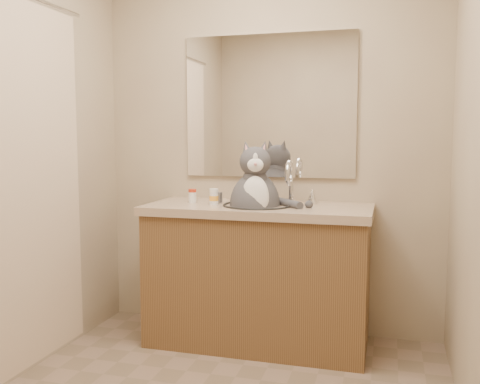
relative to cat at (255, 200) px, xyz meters
name	(u,v)px	position (x,y,z in m)	size (l,w,h in m)	color
room	(204,151)	(0.01, -0.94, 0.32)	(2.22, 2.52, 2.42)	#866F5D
vanity	(258,272)	(0.01, 0.03, -0.44)	(1.34, 0.59, 1.12)	brown
mirror	(269,106)	(0.01, 0.30, 0.57)	(1.10, 0.02, 0.90)	white
shower_curtain	(10,183)	(-1.04, -0.84, 0.15)	(0.02, 1.30, 1.93)	beige
cat	(255,200)	(0.00, 0.00, 0.00)	(0.49, 0.40, 0.60)	#47474C
pill_bottle_redcap	(192,196)	(-0.41, 0.04, 0.01)	(0.06, 0.06, 0.08)	white
pill_bottle_orange	(214,197)	(-0.26, -0.01, 0.01)	(0.06, 0.06, 0.09)	white
grey_canister	(219,198)	(-0.25, 0.07, 0.00)	(0.05, 0.05, 0.07)	slate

